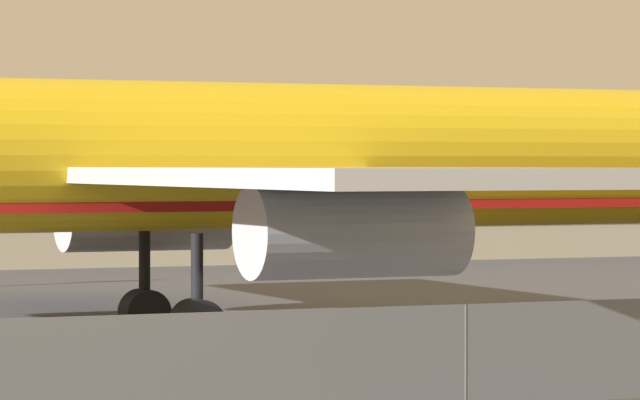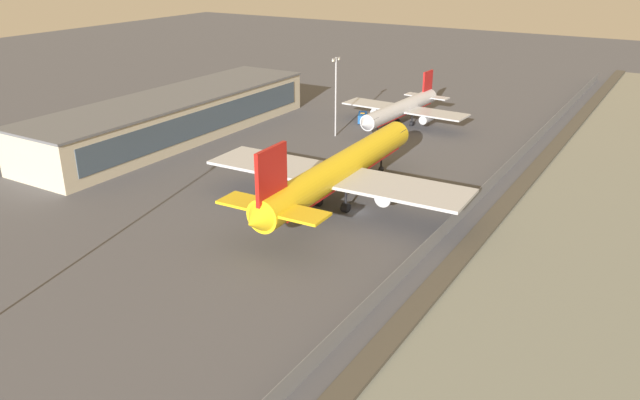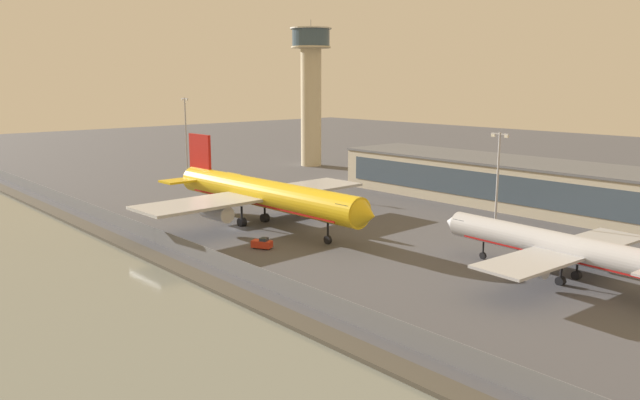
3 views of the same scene
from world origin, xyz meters
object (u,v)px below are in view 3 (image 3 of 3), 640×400
Objects in this scene: ops_van at (580,254)px; cargo_jet_yellow at (261,194)px; passenger_jet_silver at (558,247)px; apron_light_mast_apron_west at (186,135)px; apron_light_mast_apron_east at (497,181)px; baggage_tug at (262,244)px; control_tower at (311,83)px.

cargo_jet_yellow is at bearing -156.64° from ops_van.
passenger_jet_silver is 1.71× the size of apron_light_mast_apron_west.
apron_light_mast_apron_west reaches higher than apron_light_mast_apron_east.
cargo_jet_yellow is 54.56m from ops_van.
apron_light_mast_apron_west is (-69.47, 25.86, 11.52)m from baggage_tug.
control_tower is at bearing 155.58° from passenger_jet_silver.
control_tower reaches higher than apron_light_mast_apron_west.
cargo_jet_yellow is 86.62m from control_tower.
apron_light_mast_apron_east is (22.76, 30.48, 9.60)m from baggage_tug.
cargo_jet_yellow is 15.17× the size of baggage_tug.
control_tower reaches higher than baggage_tug.
apron_light_mast_apron_west is at bearing -177.13° from apron_light_mast_apron_east.
control_tower reaches higher than passenger_jet_silver.
ops_van is (-1.70, 9.95, -3.14)m from passenger_jet_silver.
apron_light_mast_apron_east reaches higher than ops_van.
passenger_jet_silver is 19.62m from apron_light_mast_apron_east.
apron_light_mast_apron_east is at bearing 30.81° from cargo_jet_yellow.
apron_light_mast_apron_east is at bearing 2.87° from apron_light_mast_apron_west.
apron_light_mast_apron_west is 1.21× the size of apron_light_mast_apron_east.
apron_light_mast_apron_west is (-108.26, 4.99, 7.90)m from passenger_jet_silver.
baggage_tug is 0.20× the size of apron_light_mast_apron_east.
ops_van is at bearing 2.66° from apron_light_mast_apron_west.
cargo_jet_yellow is at bearing -16.32° from apron_light_mast_apron_west.
control_tower is at bearing 133.37° from cargo_jet_yellow.
passenger_jet_silver is 6.73× the size of ops_van.
ops_van is at bearing 39.72° from baggage_tug.
ops_van is 0.31× the size of apron_light_mast_apron_east.
apron_light_mast_apron_west reaches higher than cargo_jet_yellow.
cargo_jet_yellow is 2.46× the size of apron_light_mast_apron_west.
cargo_jet_yellow is at bearing 144.11° from baggage_tug.
ops_van is (37.09, 30.82, 0.47)m from baggage_tug.
apron_light_mast_apron_east reaches higher than cargo_jet_yellow.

